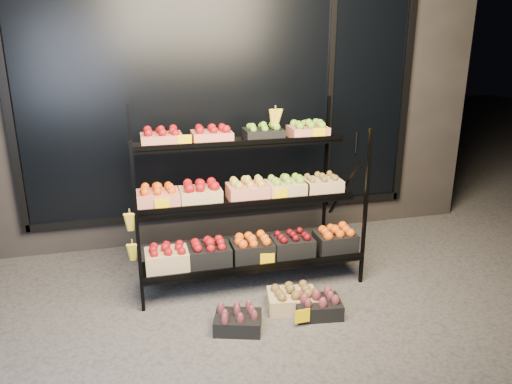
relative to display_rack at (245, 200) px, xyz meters
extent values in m
plane|color=#514F4C|center=(0.02, -0.60, -0.79)|extent=(24.00, 24.00, 0.00)
cube|color=#2D2826|center=(0.02, 2.00, 0.96)|extent=(6.00, 2.00, 3.50)
cube|color=black|center=(0.02, 0.98, 0.76)|extent=(4.20, 0.04, 2.40)
cube|color=black|center=(0.02, 0.96, -0.45)|extent=(4.30, 0.06, 0.08)
cube|color=black|center=(-2.13, 0.96, 0.76)|extent=(0.08, 0.06, 2.50)
cube|color=black|center=(2.17, 0.96, 0.76)|extent=(0.08, 0.06, 2.50)
cube|color=black|center=(1.22, 0.96, 0.76)|extent=(0.06, 0.06, 2.50)
cylinder|color=black|center=(1.57, 0.93, 0.26)|extent=(0.02, 0.02, 0.25)
cube|color=black|center=(-1.01, -0.42, -0.04)|extent=(0.03, 0.03, 1.50)
cube|color=black|center=(1.04, -0.42, -0.04)|extent=(0.03, 0.03, 1.50)
cube|color=black|center=(-1.01, 0.55, 0.04)|extent=(0.03, 0.03, 1.66)
cube|color=black|center=(1.04, 0.55, 0.04)|extent=(0.03, 0.03, 1.66)
cube|color=black|center=(0.02, -0.25, -0.52)|extent=(2.05, 0.42, 0.03)
cube|color=black|center=(0.02, -0.45, -0.49)|extent=(2.05, 0.02, 0.05)
cube|color=black|center=(0.02, 0.05, -0.02)|extent=(2.05, 0.40, 0.03)
cube|color=black|center=(0.02, -0.14, 0.01)|extent=(2.05, 0.02, 0.05)
cube|color=black|center=(0.02, 0.35, 0.48)|extent=(2.05, 0.40, 0.03)
cube|color=black|center=(0.02, 0.16, 0.51)|extent=(2.05, 0.02, 0.05)
cube|color=tan|center=(-0.72, 0.35, 0.55)|extent=(0.38, 0.28, 0.11)
ellipsoid|color=#9E0B16|center=(-0.72, 0.35, 0.63)|extent=(0.32, 0.24, 0.07)
cube|color=tan|center=(-0.24, 0.35, 0.55)|extent=(0.38, 0.28, 0.11)
ellipsoid|color=#9E0B16|center=(-0.24, 0.35, 0.63)|extent=(0.32, 0.24, 0.07)
cube|color=black|center=(0.27, 0.35, 0.55)|extent=(0.38, 0.28, 0.11)
ellipsoid|color=#73B02C|center=(0.27, 0.35, 0.63)|extent=(0.32, 0.24, 0.07)
cube|color=tan|center=(0.74, 0.35, 0.55)|extent=(0.38, 0.28, 0.11)
ellipsoid|color=#73B02C|center=(0.74, 0.35, 0.63)|extent=(0.32, 0.24, 0.07)
cube|color=tan|center=(-0.80, 0.05, 0.06)|extent=(0.38, 0.28, 0.14)
ellipsoid|color=#E2550B|center=(-0.80, 0.05, 0.16)|extent=(0.32, 0.24, 0.07)
cube|color=tan|center=(-0.41, 0.05, 0.06)|extent=(0.38, 0.28, 0.14)
ellipsoid|color=#9E0B16|center=(-0.41, 0.05, 0.16)|extent=(0.32, 0.24, 0.07)
cube|color=tan|center=(0.04, 0.05, 0.06)|extent=(0.38, 0.28, 0.14)
ellipsoid|color=gold|center=(0.04, 0.05, 0.16)|extent=(0.32, 0.24, 0.07)
cube|color=tan|center=(0.42, 0.05, 0.06)|extent=(0.38, 0.28, 0.14)
ellipsoid|color=#73B02C|center=(0.42, 0.05, 0.16)|extent=(0.32, 0.24, 0.07)
cube|color=tan|center=(0.79, 0.05, 0.06)|extent=(0.38, 0.28, 0.14)
ellipsoid|color=brown|center=(0.79, 0.05, 0.16)|extent=(0.32, 0.24, 0.07)
cube|color=tan|center=(-0.77, -0.25, -0.42)|extent=(0.38, 0.28, 0.18)
ellipsoid|color=#9E0B16|center=(-0.77, -0.25, -0.30)|extent=(0.32, 0.24, 0.07)
cube|color=black|center=(-0.40, -0.25, -0.42)|extent=(0.38, 0.28, 0.18)
ellipsoid|color=#9E0B16|center=(-0.40, -0.25, -0.30)|extent=(0.32, 0.24, 0.07)
cube|color=black|center=(0.01, -0.25, -0.42)|extent=(0.38, 0.28, 0.18)
ellipsoid|color=#E2550B|center=(0.01, -0.25, -0.30)|extent=(0.32, 0.24, 0.07)
cube|color=black|center=(0.40, -0.25, -0.42)|extent=(0.38, 0.28, 0.18)
ellipsoid|color=#5D070B|center=(0.40, -0.25, -0.30)|extent=(0.32, 0.24, 0.07)
cube|color=black|center=(0.83, -0.25, -0.42)|extent=(0.38, 0.28, 0.18)
ellipsoid|color=#E2550B|center=(0.83, -0.25, -0.30)|extent=(0.32, 0.24, 0.07)
ellipsoid|color=yellow|center=(-1.06, -0.40, 0.13)|extent=(0.14, 0.08, 0.22)
ellipsoid|color=yellow|center=(-1.06, -0.40, -0.14)|extent=(0.14, 0.08, 0.22)
ellipsoid|color=yellow|center=(0.37, 0.25, 0.82)|extent=(0.14, 0.08, 0.22)
cube|color=#FCC500|center=(-0.78, -0.10, 0.05)|extent=(0.13, 0.01, 0.12)
cube|color=#FCC500|center=(0.32, -0.10, 0.05)|extent=(0.13, 0.01, 0.12)
cube|color=#FCC500|center=(0.80, 0.20, 0.55)|extent=(0.13, 0.01, 0.12)
cube|color=#FCC500|center=(-0.52, 0.20, 0.55)|extent=(0.13, 0.01, 0.12)
cube|color=#FCC500|center=(0.11, -0.40, -0.45)|extent=(0.13, 0.01, 0.12)
cube|color=#FCC500|center=(0.24, -1.00, -0.73)|extent=(0.13, 0.01, 0.12)
cube|color=black|center=(-0.28, -0.91, -0.72)|extent=(0.44, 0.38, 0.13)
ellipsoid|color=brown|center=(-0.28, -0.91, -0.63)|extent=(0.37, 0.32, 0.07)
cube|color=tan|center=(0.25, -0.70, -0.72)|extent=(0.47, 0.38, 0.14)
ellipsoid|color=brown|center=(0.25, -0.70, -0.61)|extent=(0.39, 0.32, 0.07)
cube|color=black|center=(0.43, -0.86, -0.72)|extent=(0.43, 0.34, 0.13)
ellipsoid|color=brown|center=(0.43, -0.86, -0.62)|extent=(0.36, 0.29, 0.07)
camera|label=1|loc=(-1.01, -4.34, 1.54)|focal=35.00mm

